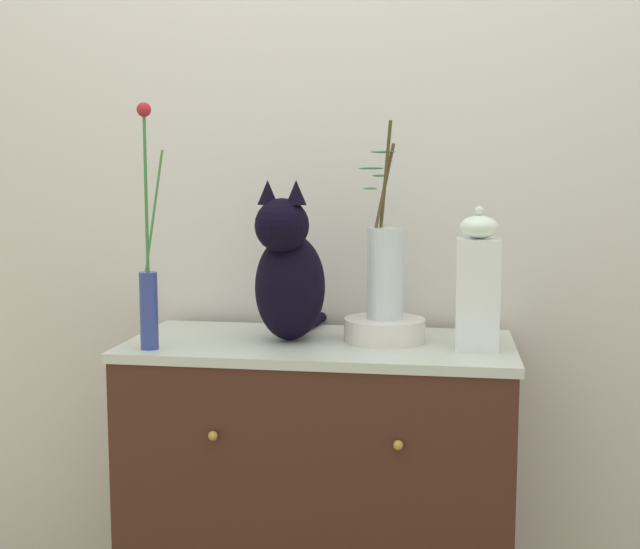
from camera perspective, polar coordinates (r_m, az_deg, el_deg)
wall_back at (r=2.47m, az=1.15°, el=6.42°), size 4.40×0.08×2.60m
sideboard at (r=2.33m, az=-0.00°, el=-15.32°), size 1.03×0.51×0.88m
cat_sitting at (r=2.18m, az=-2.19°, el=0.05°), size 0.22×0.41×0.43m
vase_slim_green at (r=2.12m, az=-11.87°, el=-0.72°), size 0.07×0.05×0.62m
bowl_porcelain at (r=2.20m, az=4.52°, el=-3.85°), size 0.22×0.22×0.06m
vase_glass_clear at (r=2.18m, az=4.54°, el=0.39°), size 0.13×0.14×0.53m
jar_lidded_porcelain at (r=2.11m, az=10.94°, el=-0.69°), size 0.11×0.11×0.37m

